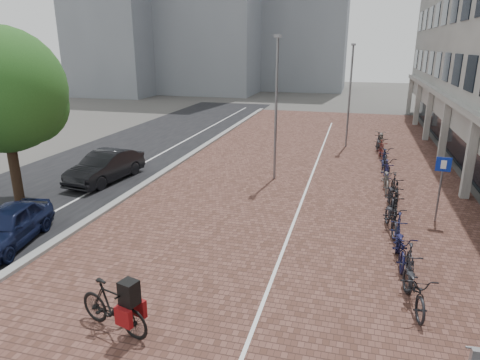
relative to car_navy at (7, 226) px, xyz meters
name	(u,v)px	position (x,y,z in m)	size (l,w,h in m)	color
ground	(180,294)	(6.50, -1.25, -0.65)	(140.00, 140.00, 0.00)	#474442
plaza_brick	(309,173)	(8.50, 10.75, -0.64)	(14.50, 42.00, 0.04)	brown
street_asphalt	(116,158)	(-2.50, 10.75, -0.65)	(8.00, 50.00, 0.03)	black
curb	(179,162)	(1.40, 10.75, -0.58)	(0.35, 42.00, 0.14)	gray
lane_line	(148,161)	(-0.50, 10.75, -0.63)	(0.12, 44.00, 0.00)	white
parking_line	(313,173)	(8.70, 10.75, -0.62)	(0.10, 30.00, 0.00)	white
car_navy	(7,226)	(0.00, 0.00, 0.00)	(1.54, 3.82, 1.30)	black
car_dark	(105,167)	(-0.70, 6.85, 0.07)	(1.52, 4.36, 1.44)	black
hero_bike	(113,306)	(5.65, -3.01, -0.02)	(2.11, 1.09, 1.43)	black
parking_sign	(441,179)	(13.73, 5.71, 1.00)	(0.51, 0.11, 2.45)	slate
lamp_near	(276,111)	(6.99, 9.30, 2.65)	(0.12, 0.12, 6.61)	slate
lamp_far	(349,98)	(10.12, 17.23, 2.48)	(0.12, 0.12, 6.26)	slate
street_tree	(7,94)	(-2.44, 3.45, 3.80)	(4.81, 4.81, 7.00)	#382619
bike_row	(388,179)	(12.21, 8.95, -0.13)	(1.18, 20.46, 1.05)	black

